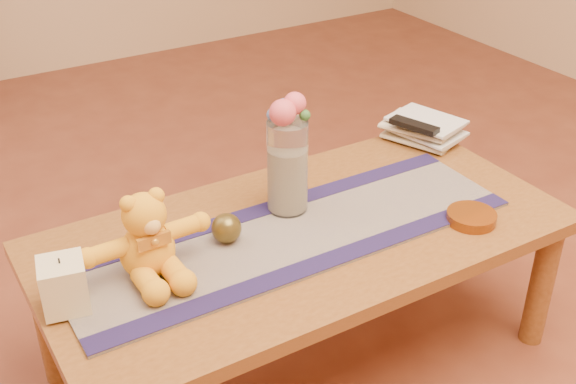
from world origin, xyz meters
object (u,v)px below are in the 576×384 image
bronze_ball (226,228)px  tv_remote (414,125)px  pillar_candle (64,285)px  amber_dish (471,217)px  teddy_bear (146,235)px  book_bottom (409,146)px  glass_vase (287,167)px

bronze_ball → tv_remote: size_ratio=0.48×
pillar_candle → amber_dish: pillar_candle is taller
teddy_bear → amber_dish: size_ratio=2.30×
teddy_bear → pillar_candle: 0.22m
teddy_bear → bronze_ball: teddy_bear is taller
bronze_ball → amber_dish: bronze_ball is taller
tv_remote → teddy_bear: bearing=171.6°
tv_remote → amber_dish: tv_remote is taller
teddy_bear → book_bottom: bearing=10.2°
teddy_bear → glass_vase: (0.43, 0.08, 0.03)m
pillar_candle → glass_vase: bearing=9.5°
book_bottom → amber_dish: bearing=-130.4°
pillar_candle → tv_remote: bearing=10.6°
bronze_ball → book_bottom: bearing=13.6°
glass_vase → amber_dish: glass_vase is taller
glass_vase → pillar_candle: bearing=-170.5°
pillar_candle → amber_dish: (1.04, -0.20, -0.05)m
bronze_ball → teddy_bear: bearing=-175.0°
teddy_bear → tv_remote: size_ratio=1.92×
bronze_ball → glass_vase: bearing=14.9°
pillar_candle → bronze_ball: bearing=6.7°
bronze_ball → tv_remote: tv_remote is taller
book_bottom → amber_dish: size_ratio=1.67×
teddy_bear → tv_remote: bearing=9.7°
pillar_candle → glass_vase: (0.64, 0.11, 0.07)m
glass_vase → book_bottom: bearing=13.1°
pillar_candle → tv_remote: pillar_candle is taller
amber_dish → pillar_candle: bearing=169.3°
glass_vase → tv_remote: glass_vase is taller
pillar_candle → glass_vase: glass_vase is taller
book_bottom → amber_dish: 0.45m
bronze_ball → book_bottom: 0.77m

